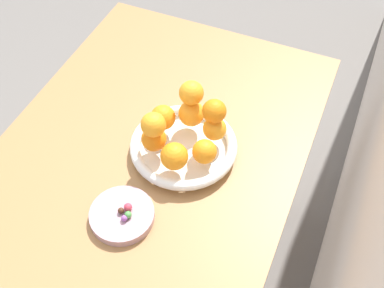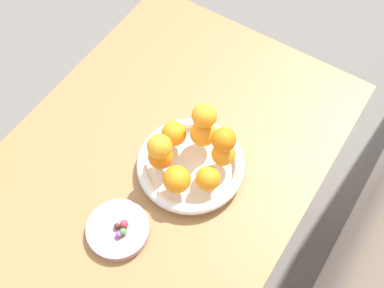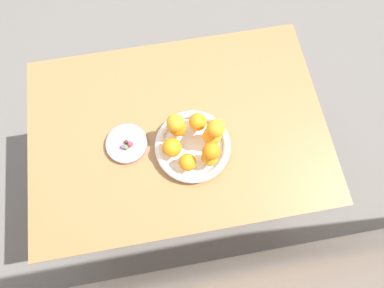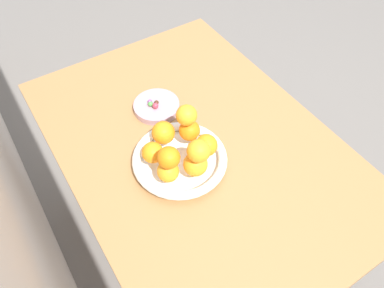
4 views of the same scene
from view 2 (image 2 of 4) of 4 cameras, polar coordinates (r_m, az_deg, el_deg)
The scene contains 17 objects.
ground_plane at distance 1.91m, azimuth -2.97°, elevation -13.23°, with size 6.00×6.00×0.00m, color slate.
dining_table at distance 1.31m, azimuth -4.24°, elevation -4.43°, with size 1.10×0.76×0.74m.
fruit_bowl at distance 1.20m, azimuth -0.15°, elevation -2.54°, with size 0.27×0.27×0.04m.
candy_dish at distance 1.16m, azimuth -8.75°, elevation -9.98°, with size 0.15×0.15×0.02m, color #B28C99.
orange_0 at distance 1.17m, azimuth 3.74°, elevation -1.19°, with size 0.06×0.06×0.06m, color orange.
orange_1 at distance 1.19m, azimuth 1.33°, elevation 1.27°, with size 0.07×0.07×0.07m, color orange.
orange_2 at distance 1.19m, azimuth -2.15°, elevation 1.26°, with size 0.06×0.06×0.06m, color orange.
orange_3 at distance 1.16m, azimuth -3.81°, elevation -1.58°, with size 0.06×0.06×0.06m, color orange.
orange_4 at distance 1.13m, azimuth -1.81°, elevation -4.21°, with size 0.07×0.07×0.07m, color orange.
orange_5 at distance 1.13m, azimuth 1.92°, elevation -4.09°, with size 0.06×0.06×0.06m, color orange.
orange_6 at distance 1.10m, azimuth -3.87°, elevation -0.29°, with size 0.06×0.06×0.06m, color orange.
orange_7 at distance 1.14m, azimuth 1.47°, elevation 3.37°, with size 0.06×0.06×0.06m, color orange.
orange_8 at distance 1.12m, azimuth 3.79°, elevation 0.51°, with size 0.06×0.06×0.06m, color orange.
candy_ball_0 at distance 1.14m, azimuth -8.88°, elevation -9.60°, with size 0.01×0.01×0.01m, color #472819.
candy_ball_1 at distance 1.13m, azimuth -8.68°, elevation -10.59°, with size 0.01×0.01×0.01m, color #8C4C99.
candy_ball_2 at distance 1.14m, azimuth -8.04°, elevation -9.34°, with size 0.02×0.02×0.02m, color #C6384C.
candy_ball_3 at distance 1.13m, azimuth -8.19°, elevation -10.25°, with size 0.02×0.02×0.02m, color #4C9947.
Camera 2 is at (0.44, 0.40, 1.82)m, focal length 45.00 mm.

